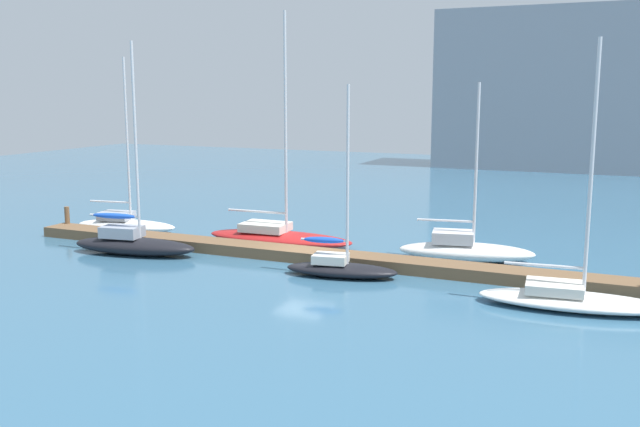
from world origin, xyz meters
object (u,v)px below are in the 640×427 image
sailboat_4 (465,249)px  harbor_building_distant (546,90)px  sailboat_0 (125,223)px  sailboat_5 (571,297)px  sailboat_2 (278,235)px  sailboat_1 (132,242)px  sailboat_3 (340,266)px

sailboat_4 → harbor_building_distant: 46.53m
sailboat_0 → sailboat_5: bearing=-21.0°
sailboat_4 → sailboat_2: bearing=171.2°
sailboat_0 → harbor_building_distant: bearing=59.4°
sailboat_4 → harbor_building_distant: harbor_building_distant is taller
sailboat_1 → harbor_building_distant: size_ratio=0.47×
sailboat_5 → harbor_building_distant: 52.97m
sailboat_0 → harbor_building_distant: 50.73m
sailboat_0 → sailboat_1: sailboat_1 is taller
sailboat_0 → sailboat_5: (25.21, -5.20, -0.08)m
sailboat_1 → sailboat_3: sailboat_1 is taller
sailboat_4 → harbor_building_distant: (-1.64, 45.85, 7.76)m
sailboat_0 → sailboat_5: 25.74m
sailboat_5 → harbor_building_distant: size_ratio=0.45×
sailboat_4 → sailboat_0: bearing=171.8°
sailboat_3 → harbor_building_distant: bearing=77.4°
sailboat_5 → harbor_building_distant: harbor_building_distant is taller
sailboat_0 → harbor_building_distant: size_ratio=0.45×
sailboat_4 → sailboat_5: (5.39, -6.06, -0.13)m
sailboat_5 → harbor_building_distant: bearing=92.3°
sailboat_0 → sailboat_5: sailboat_0 is taller
sailboat_2 → sailboat_5: size_ratio=1.22×
sailboat_2 → sailboat_0: bearing=-179.5°
sailboat_2 → harbor_building_distant: (8.39, 46.19, 7.82)m
sailboat_1 → harbor_building_distant: (13.98, 51.32, 7.70)m
sailboat_3 → sailboat_5: 9.83m
sailboat_2 → harbor_building_distant: bearing=77.1°
sailboat_1 → harbor_building_distant: harbor_building_distant is taller
sailboat_3 → sailboat_4: (4.41, 5.27, 0.07)m
sailboat_2 → sailboat_3: sailboat_2 is taller
sailboat_0 → harbor_building_distant: harbor_building_distant is taller
sailboat_0 → sailboat_2: bearing=-6.3°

